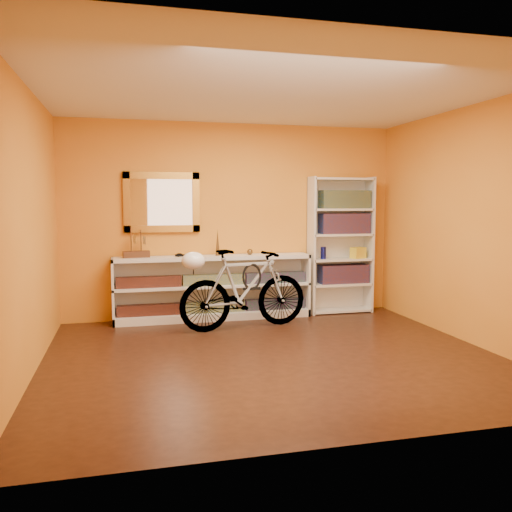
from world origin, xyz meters
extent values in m
cube|color=black|center=(0.00, 0.00, -0.01)|extent=(4.50, 4.00, 0.01)
cube|color=silver|center=(0.00, 0.00, 2.60)|extent=(4.50, 4.00, 0.01)
cube|color=orange|center=(0.00, 2.00, 1.30)|extent=(4.50, 0.01, 2.60)
cube|color=orange|center=(-2.25, 0.00, 1.30)|extent=(0.01, 4.00, 2.60)
cube|color=orange|center=(2.25, 0.00, 1.30)|extent=(0.01, 4.00, 2.60)
cube|color=brown|center=(-0.95, 1.97, 1.55)|extent=(0.98, 0.06, 0.78)
cube|color=silver|center=(0.90, 1.99, 0.25)|extent=(0.09, 0.02, 0.09)
cube|color=black|center=(-0.30, 1.79, 0.17)|extent=(2.50, 0.13, 0.14)
cube|color=navy|center=(-0.30, 1.79, 0.54)|extent=(2.50, 0.13, 0.14)
imported|color=black|center=(-0.74, 1.81, 0.85)|extent=(0.00, 0.01, 0.00)
cone|color=brown|center=(-0.25, 1.81, 1.02)|extent=(0.06, 0.06, 0.35)
sphere|color=brown|center=(0.19, 1.81, 0.89)|extent=(0.08, 0.08, 0.08)
cube|color=maroon|center=(1.55, 1.84, 0.55)|extent=(0.70, 0.22, 0.26)
cube|color=maroon|center=(1.55, 1.84, 1.25)|extent=(0.70, 0.22, 0.28)
cube|color=navy|center=(1.55, 1.84, 1.59)|extent=(0.70, 0.22, 0.25)
cylinder|color=#151C96|center=(1.24, 1.82, 0.85)|extent=(0.08, 0.08, 0.17)
cube|color=maroon|center=(1.30, 1.87, 1.56)|extent=(0.17, 0.17, 0.19)
cube|color=yellow|center=(1.75, 1.80, 0.84)|extent=(0.23, 0.20, 0.15)
imported|color=silver|center=(-0.02, 1.21, 0.49)|extent=(0.70, 1.73, 0.99)
ellipsoid|color=white|center=(-0.65, 1.11, 0.87)|extent=(0.28, 0.27, 0.21)
torus|color=black|center=(0.08, 1.22, 0.64)|extent=(0.24, 0.03, 0.24)
camera|label=1|loc=(-1.40, -4.97, 1.55)|focal=36.76mm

